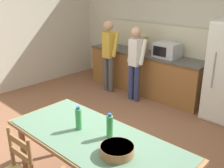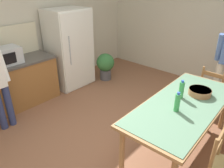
% 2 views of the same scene
% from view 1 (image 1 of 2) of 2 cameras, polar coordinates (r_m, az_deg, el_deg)
% --- Properties ---
extents(ground_plane, '(8.32, 8.32, 0.00)m').
position_cam_1_polar(ground_plane, '(4.06, -1.68, -13.54)').
color(ground_plane, brown).
extents(wall_back, '(6.52, 0.12, 2.90)m').
position_cam_1_polar(wall_back, '(5.63, 18.16, 11.00)').
color(wall_back, beige).
rests_on(wall_back, ground).
extents(kitchen_counter, '(2.84, 0.66, 0.91)m').
position_cam_1_polar(kitchen_counter, '(5.97, 7.14, 2.51)').
color(kitchen_counter, brown).
rests_on(kitchen_counter, ground).
extents(counter_splashback, '(2.80, 0.03, 0.60)m').
position_cam_1_polar(counter_splashback, '(6.03, 9.26, 9.96)').
color(counter_splashback, beige).
rests_on(counter_splashback, kitchen_counter).
extents(microwave, '(0.50, 0.39, 0.30)m').
position_cam_1_polar(microwave, '(5.50, 11.86, 7.21)').
color(microwave, '#B2B7BC').
rests_on(microwave, kitchen_counter).
extents(paper_bag, '(0.24, 0.16, 0.36)m').
position_cam_1_polar(paper_bag, '(5.84, 6.45, 8.57)').
color(paper_bag, tan).
rests_on(paper_bag, kitchen_counter).
extents(dining_table, '(2.09, 0.92, 0.79)m').
position_cam_1_polar(dining_table, '(2.84, -3.61, -12.90)').
color(dining_table, olive).
rests_on(dining_table, ground).
extents(bottle_near_centre, '(0.07, 0.07, 0.27)m').
position_cam_1_polar(bottle_near_centre, '(2.90, -7.29, -7.52)').
color(bottle_near_centre, green).
rests_on(bottle_near_centre, dining_table).
extents(bottle_off_centre, '(0.07, 0.07, 0.27)m').
position_cam_1_polar(bottle_off_centre, '(2.74, -0.49, -9.20)').
color(bottle_off_centre, green).
rests_on(bottle_off_centre, dining_table).
extents(serving_bowl, '(0.32, 0.32, 0.09)m').
position_cam_1_polar(serving_bowl, '(2.51, 1.13, -14.09)').
color(serving_bowl, '#9E6642').
rests_on(serving_bowl, dining_table).
extents(person_at_sink, '(0.40, 0.28, 1.60)m').
position_cam_1_polar(person_at_sink, '(5.86, -0.73, 6.82)').
color(person_at_sink, '#4C4C4C').
rests_on(person_at_sink, ground).
extents(person_at_counter, '(0.39, 0.27, 1.54)m').
position_cam_1_polar(person_at_counter, '(5.36, 5.04, 5.09)').
color(person_at_counter, navy).
rests_on(person_at_counter, ground).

